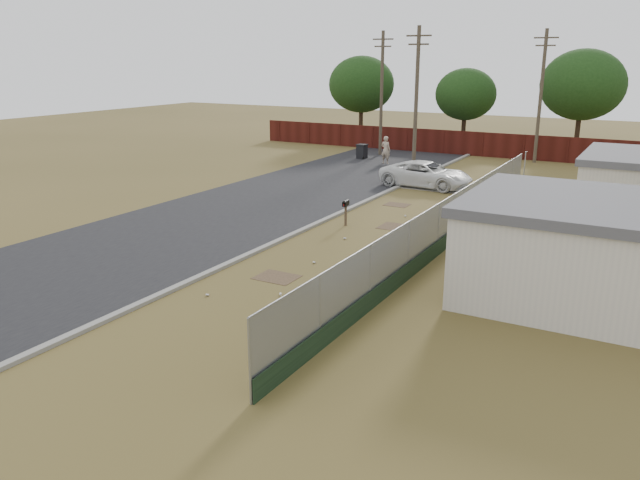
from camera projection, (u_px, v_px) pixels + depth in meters
The scene contains 12 objects.
ground at pixel (362, 244), 24.84m from camera, with size 120.00×120.00×0.00m, color brown.
street at pixel (315, 190), 34.75m from camera, with size 15.10×60.00×0.12m.
chainlink_fence at pixel (447, 228), 24.02m from camera, with size 0.10×27.06×2.02m.
privacy_fence at pixel (431, 141), 48.33m from camera, with size 30.00×0.12×1.80m, color #3F120D.
utility_poles at pixel (445, 95), 42.54m from camera, with size 12.60×8.24×9.00m.
horizon_trees at pixel (522, 95), 42.87m from camera, with size 33.32×31.94×7.78m.
fire_hydrant at pixel (319, 318), 16.87m from camera, with size 0.38×0.38×0.76m.
mailbox at pixel (346, 206), 27.26m from camera, with size 0.22×0.50×1.15m.
pickup_truck at pixel (426, 174), 35.52m from camera, with size 2.40×5.21×1.45m, color white.
pedestrian at pixel (386, 150), 43.18m from camera, with size 0.70×0.46×1.93m, color tan.
trash_bin at pixel (362, 151), 45.54m from camera, with size 0.74×0.82×1.05m.
scattered_litter at pixel (329, 256), 23.15m from camera, with size 2.85×12.53×0.07m.
Camera 1 is at (10.15, -21.59, 7.14)m, focal length 35.00 mm.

